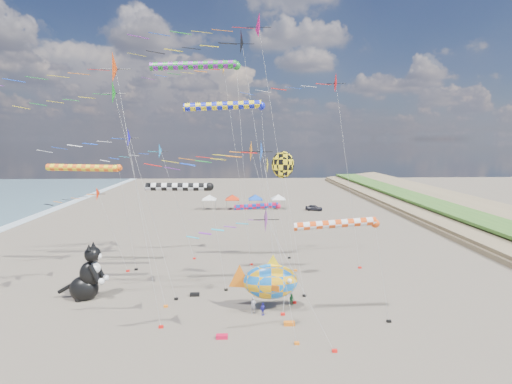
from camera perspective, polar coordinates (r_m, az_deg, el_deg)
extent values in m
plane|color=brown|center=(29.90, -2.78, -23.08)|extent=(260.00, 260.00, 0.00)
cone|color=blue|center=(27.99, 2.39, 5.86)|extent=(1.63, 1.75, 1.80)
cylinder|color=#B2B2B2|center=(29.21, 4.19, -8.42)|extent=(1.92, 0.02, 14.41)
cube|color=black|center=(32.02, 5.86, -20.69)|extent=(0.36, 0.24, 0.20)
cone|color=#EE0C67|center=(46.11, 0.85, 22.35)|extent=(2.72, 2.91, 3.00)
cylinder|color=#B2B2B2|center=(44.78, 3.37, 5.33)|extent=(4.00, 0.02, 27.00)
cube|color=black|center=(47.48, 5.67, -11.06)|extent=(0.36, 0.24, 0.20)
cone|color=#FFA022|center=(47.67, -3.81, 17.20)|extent=(2.05, 2.19, 2.26)
cylinder|color=#B2B2B2|center=(47.13, -2.18, 3.15)|extent=(2.50, 0.02, 23.23)
cube|color=black|center=(49.39, -0.65, -10.28)|extent=(0.36, 0.24, 0.20)
cone|color=black|center=(42.82, -1.35, 20.71)|extent=(2.60, 2.78, 2.87)
cylinder|color=#B2B2B2|center=(41.87, 1.01, 3.80)|extent=(3.38, 0.02, 24.98)
cube|color=black|center=(44.57, 3.18, -12.30)|extent=(0.36, 0.24, 0.20)
cone|color=#1F7EC7|center=(50.64, -13.53, 5.71)|extent=(1.95, 2.08, 2.15)
cylinder|color=#B2B2B2|center=(50.97, -11.13, -2.00)|extent=(3.93, 0.02, 13.79)
cube|color=black|center=(52.27, -8.79, -9.36)|extent=(0.36, 0.24, 0.20)
cone|color=#D8400E|center=(32.57, -18.48, 16.47)|extent=(2.37, 2.54, 2.62)
cylinder|color=#B2B2B2|center=(32.27, -15.86, -1.63)|extent=(2.19, 0.02, 20.49)
cube|color=black|center=(35.08, -13.42, -18.21)|extent=(0.36, 0.24, 0.20)
cone|color=#127D1B|center=(36.30, -16.93, 13.20)|extent=(1.96, 2.10, 2.16)
cylinder|color=#B2B2B2|center=(36.33, -14.79, -1.77)|extent=(2.07, 0.02, 19.00)
cube|color=black|center=(38.75, -12.76, -15.62)|extent=(0.36, 0.24, 0.20)
cone|color=#1810C0|center=(37.59, -15.29, 7.51)|extent=(1.81, 1.94, 2.00)
cylinder|color=#B2B2B2|center=(38.12, -13.27, -4.06)|extent=(2.22, 0.02, 15.38)
cube|color=black|center=(40.14, -11.34, -14.74)|extent=(0.36, 0.24, 0.20)
cone|color=red|center=(47.15, 12.75, 14.96)|extent=(2.33, 2.49, 2.57)
cylinder|color=#B2B2B2|center=(47.27, 13.71, 1.88)|extent=(2.32, 0.02, 21.46)
cube|color=black|center=(49.75, 14.61, -10.40)|extent=(0.36, 0.24, 0.20)
cone|color=purple|center=(27.49, 5.15, -4.16)|extent=(1.86, 1.99, 2.05)
cylinder|color=#B2B2B2|center=(29.11, 8.26, -13.45)|extent=(3.23, 0.02, 9.67)
cube|color=black|center=(31.43, 11.16, -21.37)|extent=(0.36, 0.24, 0.20)
cone|color=orange|center=(35.47, 1.73, 5.88)|extent=(1.94, 2.08, 2.14)
cylinder|color=#B2B2B2|center=(36.49, 3.67, -5.33)|extent=(2.55, 0.02, 14.20)
cube|color=black|center=(38.81, 5.50, -15.42)|extent=(0.36, 0.24, 0.20)
cone|color=#FF2D07|center=(48.05, -20.86, -0.36)|extent=(1.66, 1.78, 1.84)
cylinder|color=#B2B2B2|center=(48.50, -19.34, -5.64)|extent=(2.28, 0.02, 9.03)
cube|color=black|center=(49.36, -17.83, -10.67)|extent=(0.36, 0.24, 0.20)
cylinder|color=black|center=(39.53, -11.12, 0.72)|extent=(6.18, 0.78, 0.78)
sphere|color=black|center=(39.19, -6.65, 0.76)|extent=(0.82, 0.82, 0.82)
cylinder|color=#B2B2B2|center=(40.12, -5.45, -6.79)|extent=(1.52, 0.02, 10.63)
cube|color=black|center=(41.69, -4.30, -13.74)|extent=(0.36, 0.24, 0.20)
cylinder|color=#F11143|center=(50.22, 0.01, -2.05)|extent=(5.55, 0.69, 0.69)
sphere|color=#F11143|center=(50.42, 3.16, -2.03)|extent=(0.72, 0.72, 0.72)
cylinder|color=#B2B2B2|center=(51.18, 3.98, -5.80)|extent=(1.52, 0.02, 6.85)
cube|color=black|center=(52.14, 4.77, -9.34)|extent=(0.36, 0.24, 0.20)
cylinder|color=#E84710|center=(32.78, 11.16, -4.48)|extent=(6.64, 0.67, 0.67)
sphere|color=#E84710|center=(33.72, 16.66, -4.32)|extent=(0.71, 0.71, 0.71)
cylinder|color=#B2B2B2|center=(35.07, 17.57, -11.08)|extent=(1.52, 0.02, 8.48)
cube|color=black|center=(36.83, 18.45, -17.11)|extent=(0.36, 0.24, 0.20)
cylinder|color=#131EC1|center=(39.26, -4.81, 12.18)|extent=(7.43, 0.77, 0.77)
sphere|color=#131EC1|center=(39.31, 0.73, 12.20)|extent=(0.81, 0.81, 0.81)
cylinder|color=#B2B2B2|center=(39.69, 1.79, -1.18)|extent=(1.52, 0.02, 18.41)
cube|color=black|center=(42.11, 2.78, -13.51)|extent=(0.36, 0.24, 0.20)
cylinder|color=#1B9427|center=(43.36, -8.94, 17.44)|extent=(8.84, 0.82, 0.82)
sphere|color=#1B9427|center=(43.13, -2.81, 17.57)|extent=(0.86, 0.86, 0.86)
cylinder|color=#B2B2B2|center=(42.66, -1.70, 2.36)|extent=(1.52, 0.02, 22.74)
cube|color=black|center=(45.12, -0.67, -12.04)|extent=(0.36, 0.24, 0.20)
cylinder|color=#FF5B15|center=(49.03, -23.55, 3.19)|extent=(8.04, 0.78, 0.78)
sphere|color=#FF5B15|center=(47.75, -19.04, 3.30)|extent=(0.82, 0.82, 0.82)
cylinder|color=#B2B2B2|center=(48.32, -17.88, -3.80)|extent=(1.52, 0.02, 12.03)
cube|color=black|center=(49.61, -16.74, -10.53)|extent=(0.36, 0.24, 0.20)
ellipsoid|color=yellow|center=(39.26, 3.85, 3.91)|extent=(2.20, 0.40, 2.64)
cone|color=yellow|center=(39.12, 1.67, 3.91)|extent=(0.12, 1.80, 1.80)
cylinder|color=#B2B2B2|center=(39.33, 5.39, -5.49)|extent=(2.03, 2.03, 12.75)
cube|color=black|center=(40.43, 6.93, -14.48)|extent=(0.36, 0.24, 0.20)
ellipsoid|color=blue|center=(36.25, 2.09, -12.66)|extent=(5.12, 2.86, 3.22)
cone|color=orange|center=(36.14, -2.43, -12.73)|extent=(2.34, 0.60, 2.36)
cone|color=yellow|center=(35.75, 2.46, -10.23)|extent=(1.71, 0.45, 1.72)
cylinder|color=#B2B2B2|center=(36.49, 4.01, -15.27)|extent=(0.34, 1.05, 2.19)
cube|color=red|center=(36.42, 3.85, -17.01)|extent=(0.36, 0.24, 0.20)
imported|color=gray|center=(36.35, -0.38, -15.89)|extent=(0.67, 0.64, 1.53)
imported|color=#1E7239|center=(38.26, 5.12, -15.06)|extent=(0.63, 0.55, 1.08)
imported|color=#322DB0|center=(36.17, 0.97, -16.38)|extent=(0.66, 0.64, 1.11)
cube|color=blue|center=(43.27, 4.28, -12.86)|extent=(0.90, 0.44, 0.30)
cube|color=black|center=(40.72, -8.75, -14.27)|extent=(0.90, 0.44, 0.30)
cube|color=red|center=(32.75, -4.89, -19.89)|extent=(0.90, 0.44, 0.30)
cube|color=orange|center=(34.72, 4.78, -18.21)|extent=(0.90, 0.44, 0.30)
cube|color=white|center=(86.92, -6.69, -1.08)|extent=(3.00, 3.00, 0.15)
pyramid|color=white|center=(86.77, -6.70, -0.39)|extent=(4.20, 4.20, 1.00)
cylinder|color=#999999|center=(85.92, -7.60, -1.97)|extent=(0.08, 0.08, 2.20)
cylinder|color=#999999|center=(85.73, -5.87, -1.96)|extent=(0.08, 0.08, 2.20)
cylinder|color=#999999|center=(88.48, -7.46, -1.69)|extent=(0.08, 0.08, 2.20)
cylinder|color=#999999|center=(88.29, -5.78, -1.68)|extent=(0.08, 0.08, 2.20)
cube|color=red|center=(86.71, -3.39, -1.06)|extent=(3.00, 3.00, 0.15)
pyramid|color=red|center=(86.56, -3.39, -0.37)|extent=(4.20, 4.20, 1.00)
cylinder|color=#999999|center=(85.63, -4.26, -1.96)|extent=(0.08, 0.08, 2.20)
cylinder|color=#999999|center=(85.60, -2.52, -1.95)|extent=(0.08, 0.08, 2.20)
cylinder|color=#999999|center=(88.20, -4.22, -1.68)|extent=(0.08, 0.08, 2.20)
cylinder|color=#999999|center=(88.16, -2.53, -1.67)|extent=(0.08, 0.08, 2.20)
cube|color=blue|center=(86.79, -0.09, -1.04)|extent=(3.00, 3.00, 0.15)
pyramid|color=blue|center=(86.63, -0.09, -0.35)|extent=(4.20, 4.20, 1.00)
cylinder|color=#999999|center=(85.64, -0.92, -1.93)|extent=(0.08, 0.08, 2.20)
cylinder|color=#999999|center=(85.75, 0.82, -1.92)|extent=(0.08, 0.08, 2.20)
cylinder|color=#999999|center=(88.20, -0.97, -1.66)|extent=(0.08, 0.08, 2.20)
cylinder|color=#999999|center=(88.31, 0.72, -1.64)|extent=(0.08, 0.08, 2.20)
cube|color=white|center=(87.15, 3.20, -1.01)|extent=(3.00, 3.00, 0.15)
pyramid|color=white|center=(87.00, 3.21, -0.33)|extent=(4.20, 4.20, 1.00)
cylinder|color=#999999|center=(85.93, 2.42, -1.91)|extent=(0.08, 0.08, 2.20)
cylinder|color=#999999|center=(86.20, 4.14, -1.89)|extent=(0.08, 0.08, 2.20)
cylinder|color=#999999|center=(88.49, 2.27, -1.63)|extent=(0.08, 0.08, 2.20)
cylinder|color=#999999|center=(88.75, 3.94, -1.62)|extent=(0.08, 0.08, 2.20)
imported|color=#26262D|center=(86.54, 8.27, -2.23)|extent=(3.94, 2.58, 1.25)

